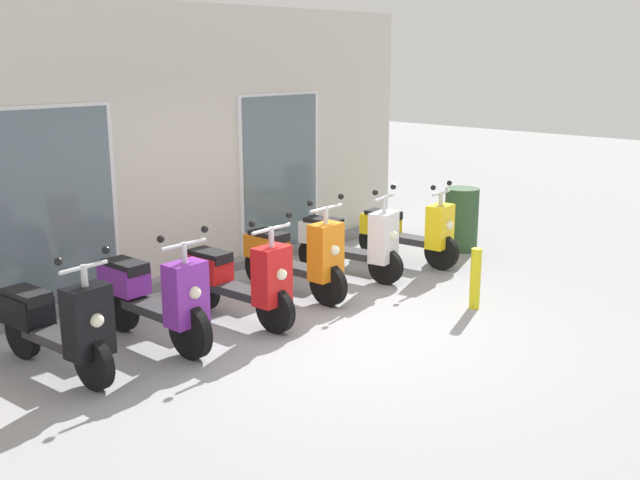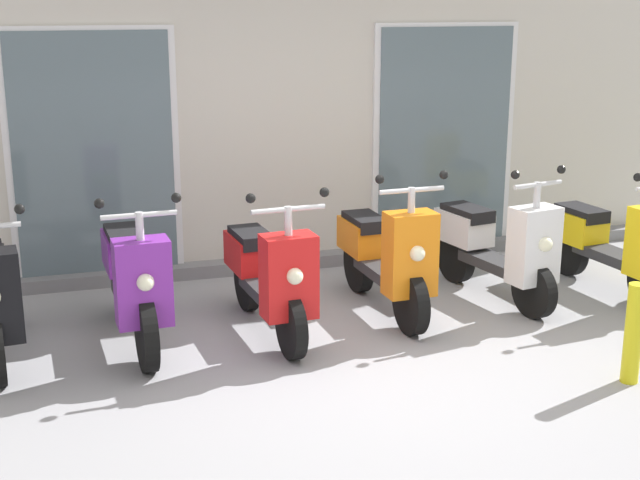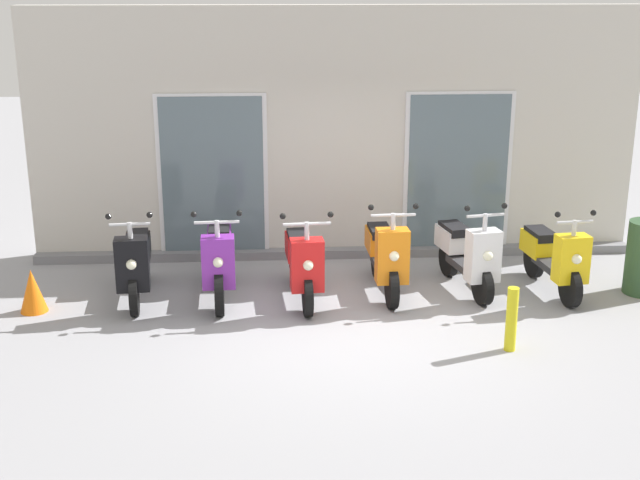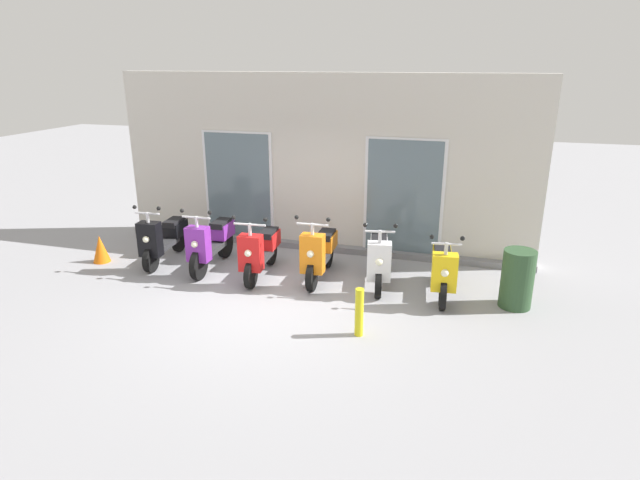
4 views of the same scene
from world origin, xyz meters
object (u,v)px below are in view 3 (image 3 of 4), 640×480
scooter_red (302,262)px  scooter_white (467,253)px  traffic_cone (32,291)px  scooter_black (136,261)px  scooter_yellow (553,256)px  scooter_purple (219,259)px  scooter_orange (385,255)px  curb_bollard (511,319)px

scooter_red → scooter_white: size_ratio=1.06×
traffic_cone → scooter_black: bearing=16.6°
scooter_white → scooter_yellow: bearing=-6.3°
scooter_purple → scooter_black: bearing=177.7°
scooter_black → scooter_red: scooter_red is taller
scooter_red → scooter_yellow: size_ratio=1.03×
traffic_cone → scooter_red: bearing=3.6°
scooter_orange → scooter_white: size_ratio=1.06×
traffic_cone → curb_bollard: bearing=-14.9°
scooter_white → scooter_orange: bearing=-179.0°
scooter_white → scooter_yellow: (1.06, -0.12, -0.02)m
scooter_purple → curb_bollard: 3.57m
scooter_white → scooter_black: bearing=-179.3°
scooter_red → curb_bollard: bearing=-37.2°
scooter_purple → traffic_cone: (-2.17, -0.31, -0.24)m
scooter_purple → traffic_cone: size_ratio=3.22×
scooter_black → scooter_yellow: 5.13m
scooter_red → scooter_orange: 1.04m
curb_bollard → traffic_cone: (-5.30, 1.41, -0.09)m
scooter_black → scooter_orange: 3.05m
scooter_white → scooter_red: bearing=-174.7°
scooter_orange → traffic_cone: bearing=-174.9°
scooter_white → scooter_yellow: size_ratio=0.98×
scooter_red → scooter_yellow: (3.12, 0.07, -0.02)m
scooter_red → scooter_orange: bearing=9.5°
scooter_black → scooter_red: size_ratio=1.00×
scooter_orange → traffic_cone: (-4.21, -0.37, -0.23)m
scooter_black → scooter_white: (4.07, 0.05, 0.01)m
scooter_orange → curb_bollard: 2.09m
scooter_purple → scooter_yellow: bearing=-0.4°
scooter_orange → curb_bollard: scooter_orange is taller
scooter_white → scooter_yellow: 1.07m
scooter_orange → curb_bollard: bearing=-58.6°
scooter_purple → scooter_red: size_ratio=1.05×
scooter_orange → scooter_yellow: (2.09, -0.10, -0.03)m
scooter_black → scooter_red: bearing=-4.1°
scooter_yellow → traffic_cone: scooter_yellow is taller
scooter_white → traffic_cone: bearing=-175.7°
scooter_yellow → scooter_black: bearing=179.2°
scooter_black → traffic_cone: bearing=-163.4°
scooter_red → curb_bollard: scooter_red is taller
scooter_white → curb_bollard: bearing=-88.0°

